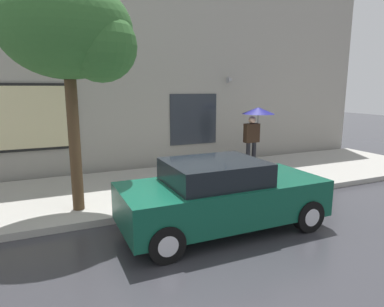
% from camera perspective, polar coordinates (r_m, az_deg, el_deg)
% --- Properties ---
extents(ground_plane, '(60.00, 60.00, 0.00)m').
position_cam_1_polar(ground_plane, '(6.79, -1.27, -13.36)').
color(ground_plane, '#333338').
extents(sidewalk, '(20.00, 4.00, 0.15)m').
position_cam_1_polar(sidewalk, '(9.43, -8.39, -5.89)').
color(sidewalk, '#A3A099').
rests_on(sidewalk, ground).
extents(building_facade, '(20.00, 0.67, 7.00)m').
position_cam_1_polar(building_facade, '(11.47, -12.51, 14.19)').
color(building_facade, '#9E998E').
rests_on(building_facade, ground).
extents(parked_car, '(4.09, 1.82, 1.43)m').
position_cam_1_polar(parked_car, '(6.75, 5.03, -7.11)').
color(parked_car, '#0F4C38').
rests_on(parked_car, ground).
extents(fire_hydrant, '(0.30, 0.44, 0.75)m').
position_cam_1_polar(fire_hydrant, '(9.08, 5.37, -3.60)').
color(fire_hydrant, white).
rests_on(fire_hydrant, sidewalk).
extents(pedestrian_with_umbrella, '(1.09, 1.09, 2.03)m').
position_cam_1_polar(pedestrian_with_umbrella, '(11.33, 10.84, 5.73)').
color(pedestrian_with_umbrella, black).
rests_on(pedestrian_with_umbrella, sidewalk).
extents(street_tree, '(2.67, 2.27, 4.83)m').
position_cam_1_polar(street_tree, '(7.58, -19.44, 18.62)').
color(street_tree, '#4C3823').
rests_on(street_tree, sidewalk).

